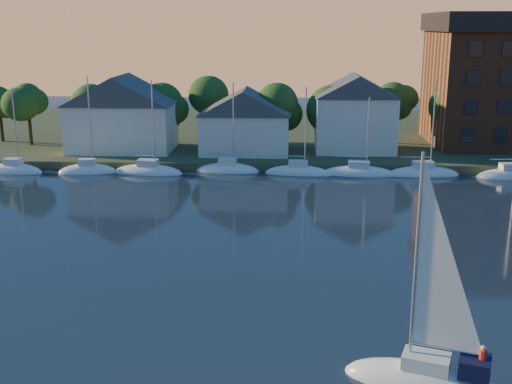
# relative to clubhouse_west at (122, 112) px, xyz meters

# --- Properties ---
(shoreline_land) EXTENTS (160.00, 50.00, 2.00)m
(shoreline_land) POSITION_rel_clubhouse_west_xyz_m (22.00, 17.00, -5.93)
(shoreline_land) COLOR #374025
(shoreline_land) RESTS_ON ground
(wooden_dock) EXTENTS (120.00, 3.00, 1.00)m
(wooden_dock) POSITION_rel_clubhouse_west_xyz_m (22.00, -6.00, -5.93)
(wooden_dock) COLOR brown
(wooden_dock) RESTS_ON ground
(clubhouse_west) EXTENTS (13.65, 9.45, 9.64)m
(clubhouse_west) POSITION_rel_clubhouse_west_xyz_m (0.00, 0.00, 0.00)
(clubhouse_west) COLOR silver
(clubhouse_west) RESTS_ON shoreline_land
(clubhouse_centre) EXTENTS (11.55, 8.40, 8.08)m
(clubhouse_centre) POSITION_rel_clubhouse_west_xyz_m (16.00, -1.00, -0.80)
(clubhouse_centre) COLOR silver
(clubhouse_centre) RESTS_ON shoreline_land
(clubhouse_east) EXTENTS (10.50, 8.40, 9.80)m
(clubhouse_east) POSITION_rel_clubhouse_west_xyz_m (30.00, 1.00, 0.07)
(clubhouse_east) COLOR silver
(clubhouse_east) RESTS_ON shoreline_land
(tree_line) EXTENTS (93.40, 5.40, 8.90)m
(tree_line) POSITION_rel_clubhouse_west_xyz_m (24.00, 5.00, 1.24)
(tree_line) COLOR #342518
(tree_line) RESTS_ON shoreline_land
(moored_fleet) EXTENTS (71.50, 2.40, 12.05)m
(moored_fleet) POSITION_rel_clubhouse_west_xyz_m (14.00, -9.00, -5.83)
(moored_fleet) COLOR white
(moored_fleet) RESTS_ON ground
(hero_sailboat) EXTENTS (8.26, 4.99, 12.53)m
(hero_sailboat) POSITION_rel_clubhouse_west_xyz_m (28.27, -53.74, -5.39)
(hero_sailboat) COLOR white
(hero_sailboat) RESTS_ON ground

